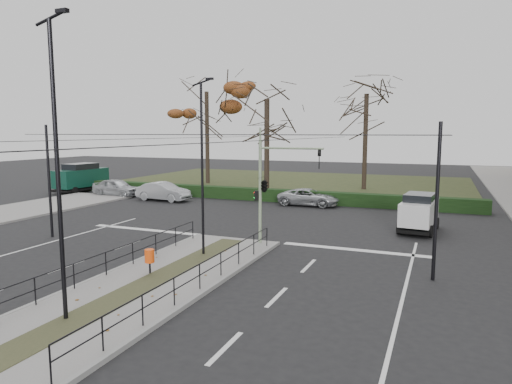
% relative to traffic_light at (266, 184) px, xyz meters
% --- Properties ---
extents(ground, '(140.00, 140.00, 0.00)m').
position_rel_traffic_light_xyz_m(ground, '(-1.80, -4.50, -3.11)').
color(ground, black).
rests_on(ground, ground).
extents(median_island, '(4.40, 15.00, 0.14)m').
position_rel_traffic_light_xyz_m(median_island, '(-1.80, -7.00, -3.04)').
color(median_island, slate).
rests_on(median_island, ground).
extents(park, '(38.00, 26.00, 0.10)m').
position_rel_traffic_light_xyz_m(park, '(-7.80, 27.50, -3.06)').
color(park, '#293219').
rests_on(park, ground).
extents(hedge, '(38.00, 1.00, 1.00)m').
position_rel_traffic_light_xyz_m(hedge, '(-7.80, 14.10, -2.61)').
color(hedge, black).
rests_on(hedge, ground).
extents(median_railing, '(4.14, 13.24, 0.92)m').
position_rel_traffic_light_xyz_m(median_railing, '(-1.80, -7.10, -2.13)').
color(median_railing, black).
rests_on(median_railing, median_island).
extents(catenary, '(20.00, 34.00, 6.00)m').
position_rel_traffic_light_xyz_m(catenary, '(-1.80, -2.88, 0.31)').
color(catenary, black).
rests_on(catenary, ground).
extents(traffic_light, '(3.47, 1.96, 5.10)m').
position_rel_traffic_light_xyz_m(traffic_light, '(0.00, 0.00, 0.00)').
color(traffic_light, gray).
rests_on(traffic_light, median_island).
extents(litter_bin, '(0.38, 0.38, 0.96)m').
position_rel_traffic_light_xyz_m(litter_bin, '(-2.41, -6.28, -2.28)').
color(litter_bin, black).
rests_on(litter_bin, median_island).
extents(streetlamp_median_near, '(0.73, 0.15, 8.73)m').
position_rel_traffic_light_xyz_m(streetlamp_median_near, '(-2.12, -10.87, 1.47)').
color(streetlamp_median_near, black).
rests_on(streetlamp_median_near, median_island).
extents(streetlamp_median_far, '(0.65, 0.13, 7.78)m').
position_rel_traffic_light_xyz_m(streetlamp_median_far, '(-1.86, -2.96, 0.98)').
color(streetlamp_median_far, black).
rests_on(streetlamp_median_far, median_island).
extents(parked_car_first, '(4.62, 2.08, 1.54)m').
position_rel_traffic_light_xyz_m(parked_car_first, '(-18.65, 11.71, -2.34)').
color(parked_car_first, '#A2A5AA').
rests_on(parked_car_first, ground).
extents(parked_car_second, '(4.70, 1.85, 1.52)m').
position_rel_traffic_light_xyz_m(parked_car_second, '(-13.26, 10.94, -2.35)').
color(parked_car_second, '#A2A5AA').
rests_on(parked_car_second, ground).
extents(parked_car_fourth, '(4.69, 2.20, 1.30)m').
position_rel_traffic_light_xyz_m(parked_car_fourth, '(-1.47, 13.03, -2.46)').
color(parked_car_fourth, '#A2A5AA').
rests_on(parked_car_fourth, ground).
extents(white_van, '(2.18, 4.09, 2.17)m').
position_rel_traffic_light_xyz_m(white_van, '(6.85, 6.42, -1.97)').
color(white_van, silver).
rests_on(white_van, ground).
extents(green_van, '(2.41, 5.53, 2.68)m').
position_rel_traffic_light_xyz_m(green_van, '(-23.87, 13.05, -1.73)').
color(green_van, '#0B3225').
rests_on(green_van, ground).
extents(rust_tree, '(7.91, 7.91, 12.93)m').
position_rel_traffic_light_xyz_m(rust_tree, '(-15.82, 23.40, 6.80)').
color(rust_tree, black).
rests_on(rust_tree, park).
extents(bare_tree_center, '(6.29, 6.29, 12.16)m').
position_rel_traffic_light_xyz_m(bare_tree_center, '(0.93, 24.32, 5.47)').
color(bare_tree_center, black).
rests_on(bare_tree_center, park).
extents(bare_tree_near, '(6.47, 6.47, 11.01)m').
position_rel_traffic_light_xyz_m(bare_tree_near, '(-6.01, 15.86, 4.67)').
color(bare_tree_near, black).
rests_on(bare_tree_near, park).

